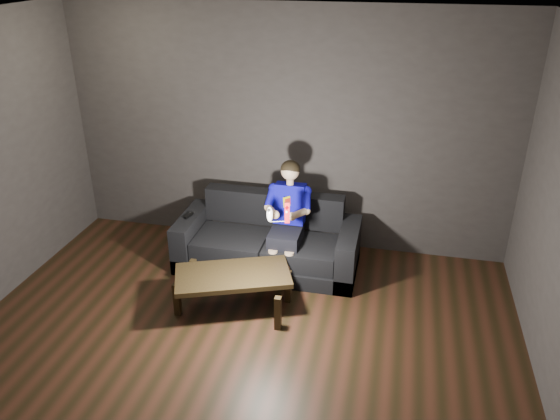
# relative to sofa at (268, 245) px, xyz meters

# --- Properties ---
(floor) EXTENTS (5.00, 5.00, 0.00)m
(floor) POSITION_rel_sofa_xyz_m (0.06, -1.89, -0.25)
(floor) COLOR black
(floor) RESTS_ON ground
(back_wall) EXTENTS (5.00, 0.04, 2.70)m
(back_wall) POSITION_rel_sofa_xyz_m (0.06, 0.61, 1.10)
(back_wall) COLOR #35302E
(back_wall) RESTS_ON ground
(ceiling) EXTENTS (5.00, 5.00, 0.02)m
(ceiling) POSITION_rel_sofa_xyz_m (0.06, -1.89, 2.45)
(ceiling) COLOR silver
(ceiling) RESTS_ON back_wall
(sofa) EXTENTS (1.94, 0.84, 0.75)m
(sofa) POSITION_rel_sofa_xyz_m (0.00, 0.00, 0.00)
(sofa) COLOR black
(sofa) RESTS_ON floor
(child) EXTENTS (0.48, 0.59, 1.18)m
(child) POSITION_rel_sofa_xyz_m (0.22, -0.04, 0.44)
(child) COLOR black
(child) RESTS_ON sofa
(wii_remote_red) EXTENTS (0.07, 0.08, 0.20)m
(wii_remote_red) POSITION_rel_sofa_xyz_m (0.31, -0.50, 0.67)
(wii_remote_red) COLOR red
(wii_remote_red) RESTS_ON child
(nunchuk_white) EXTENTS (0.08, 0.11, 0.16)m
(nunchuk_white) POSITION_rel_sofa_xyz_m (0.14, -0.49, 0.62)
(nunchuk_white) COLOR white
(nunchuk_white) RESTS_ON child
(wii_remote_black) EXTENTS (0.06, 0.15, 0.03)m
(wii_remote_black) POSITION_rel_sofa_xyz_m (-0.87, -0.07, 0.30)
(wii_remote_black) COLOR black
(wii_remote_black) RESTS_ON sofa
(coffee_table) EXTENTS (1.20, 0.90, 0.39)m
(coffee_table) POSITION_rel_sofa_xyz_m (-0.13, -0.86, 0.10)
(coffee_table) COLOR black
(coffee_table) RESTS_ON floor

